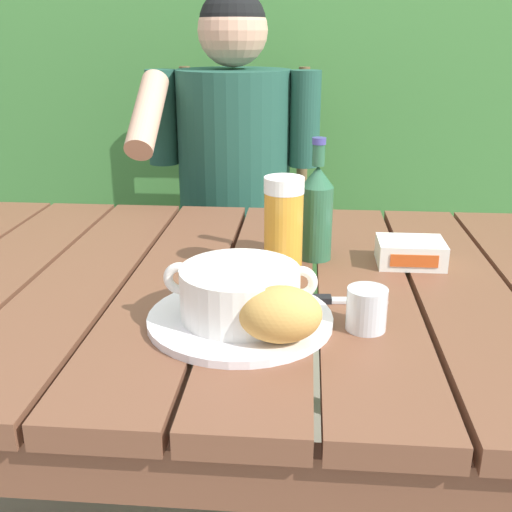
# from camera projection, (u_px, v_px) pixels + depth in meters

# --- Properties ---
(dining_table) EXTENTS (1.48, 0.91, 0.72)m
(dining_table) POSITION_uv_depth(u_px,v_px,m) (268.00, 319.00, 1.11)
(dining_table) COLOR brown
(dining_table) RESTS_ON ground_plane
(hedge_backdrop) EXTENTS (3.43, 0.84, 2.33)m
(hedge_backdrop) POSITION_uv_depth(u_px,v_px,m) (340.00, 55.00, 2.36)
(hedge_backdrop) COLOR #43833C
(hedge_backdrop) RESTS_ON ground_plane
(chair_near_diner) EXTENTS (0.42, 0.42, 1.03)m
(chair_near_diner) POSITION_uv_depth(u_px,v_px,m) (241.00, 242.00, 2.02)
(chair_near_diner) COLOR brown
(chair_near_diner) RESTS_ON ground_plane
(person_eating) EXTENTS (0.48, 0.47, 1.25)m
(person_eating) POSITION_uv_depth(u_px,v_px,m) (232.00, 182.00, 1.75)
(person_eating) COLOR #214F40
(person_eating) RESTS_ON ground_plane
(serving_plate) EXTENTS (0.28, 0.28, 0.01)m
(serving_plate) POSITION_uv_depth(u_px,v_px,m) (240.00, 319.00, 0.91)
(serving_plate) COLOR white
(serving_plate) RESTS_ON dining_table
(soup_bowl) EXTENTS (0.23, 0.18, 0.08)m
(soup_bowl) POSITION_uv_depth(u_px,v_px,m) (240.00, 291.00, 0.90)
(soup_bowl) COLOR white
(soup_bowl) RESTS_ON serving_plate
(bread_roll) EXTENTS (0.12, 0.09, 0.08)m
(bread_roll) POSITION_uv_depth(u_px,v_px,m) (280.00, 314.00, 0.83)
(bread_roll) COLOR gold
(bread_roll) RESTS_ON serving_plate
(beer_glass) EXTENTS (0.07, 0.07, 0.17)m
(beer_glass) POSITION_uv_depth(u_px,v_px,m) (283.00, 225.00, 1.08)
(beer_glass) COLOR orange
(beer_glass) RESTS_ON dining_table
(beer_bottle) EXTENTS (0.06, 0.06, 0.23)m
(beer_bottle) POSITION_uv_depth(u_px,v_px,m) (317.00, 211.00, 1.15)
(beer_bottle) COLOR #2B6040
(beer_bottle) RESTS_ON dining_table
(water_glass_small) EXTENTS (0.06, 0.06, 0.06)m
(water_glass_small) POSITION_uv_depth(u_px,v_px,m) (367.00, 309.00, 0.89)
(water_glass_small) COLOR silver
(water_glass_small) RESTS_ON dining_table
(butter_tub) EXTENTS (0.12, 0.09, 0.05)m
(butter_tub) POSITION_uv_depth(u_px,v_px,m) (410.00, 252.00, 1.14)
(butter_tub) COLOR white
(butter_tub) RESTS_ON dining_table
(table_knife) EXTENTS (0.15, 0.03, 0.01)m
(table_knife) POSITION_uv_depth(u_px,v_px,m) (330.00, 300.00, 0.99)
(table_knife) COLOR silver
(table_knife) RESTS_ON dining_table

